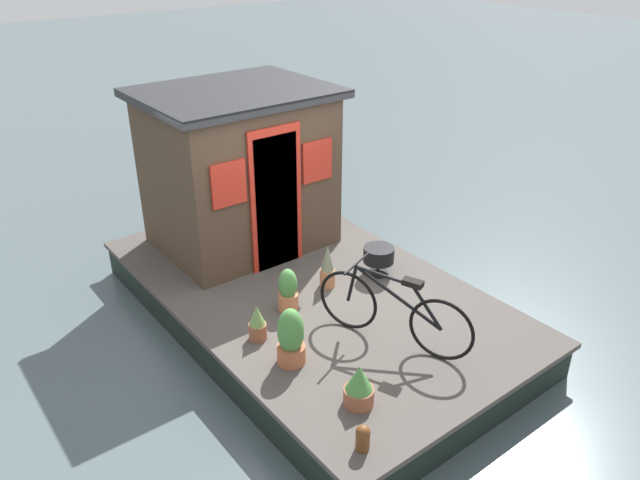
% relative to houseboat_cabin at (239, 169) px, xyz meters
% --- Properties ---
extents(ground_plane, '(60.00, 60.00, 0.00)m').
position_rel_houseboat_cabin_xyz_m(ground_plane, '(-1.51, 0.00, -1.50)').
color(ground_plane, '#4C5B60').
extents(houseboat_deck, '(5.23, 3.08, 0.46)m').
position_rel_houseboat_cabin_xyz_m(houseboat_deck, '(-1.51, 0.00, -1.27)').
color(houseboat_deck, '#4C4742').
rests_on(houseboat_deck, ground_plane).
extents(houseboat_cabin, '(1.86, 2.29, 2.07)m').
position_rel_houseboat_cabin_xyz_m(houseboat_cabin, '(0.00, 0.00, 0.00)').
color(houseboat_cabin, '#4C3828').
rests_on(houseboat_cabin, houseboat_deck).
extents(bicycle, '(1.60, 0.72, 0.81)m').
position_rel_houseboat_cabin_xyz_m(bicycle, '(-2.90, -0.01, -0.67)').
color(bicycle, black).
rests_on(bicycle, houseboat_deck).
extents(potted_plant_succulent, '(0.28, 0.28, 0.61)m').
position_rel_houseboat_cabin_xyz_m(potted_plant_succulent, '(-2.54, 1.00, -0.76)').
color(potted_plant_succulent, '#B2603D').
rests_on(potted_plant_succulent, houseboat_deck).
extents(potted_plant_lavender, '(0.28, 0.28, 0.41)m').
position_rel_houseboat_cabin_xyz_m(potted_plant_lavender, '(-3.39, 0.86, -0.85)').
color(potted_plant_lavender, '#935138').
rests_on(potted_plant_lavender, houseboat_deck).
extents(potted_plant_thyme, '(0.18, 0.18, 0.54)m').
position_rel_houseboat_cabin_xyz_m(potted_plant_thyme, '(-1.63, -0.17, -0.79)').
color(potted_plant_thyme, '#C6754C').
rests_on(potted_plant_thyme, houseboat_deck).
extents(potted_plant_fern, '(0.19, 0.19, 0.40)m').
position_rel_houseboat_cabin_xyz_m(potted_plant_fern, '(-2.01, 1.05, -0.85)').
color(potted_plant_fern, '#935138').
rests_on(potted_plant_fern, houseboat_deck).
extents(potted_plant_rosemary, '(0.23, 0.23, 0.51)m').
position_rel_houseboat_cabin_xyz_m(potted_plant_rosemary, '(-1.75, 0.48, -0.81)').
color(potted_plant_rosemary, '#C6754C').
rests_on(potted_plant_rosemary, houseboat_deck).
extents(charcoal_grill, '(0.38, 0.38, 0.36)m').
position_rel_houseboat_cabin_xyz_m(charcoal_grill, '(-1.78, -0.85, -0.79)').
color(charcoal_grill, black).
rests_on(charcoal_grill, houseboat_deck).
extents(mooring_bollard, '(0.12, 0.12, 0.24)m').
position_rel_houseboat_cabin_xyz_m(mooring_bollard, '(-3.82, 1.19, -0.92)').
color(mooring_bollard, brown).
rests_on(mooring_bollard, houseboat_deck).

